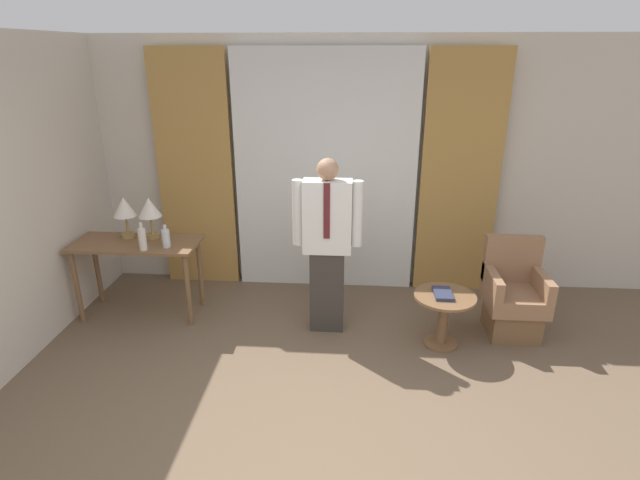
{
  "coord_description": "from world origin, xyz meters",
  "views": [
    {
      "loc": [
        0.32,
        -2.39,
        2.54
      ],
      "look_at": [
        0.02,
        1.7,
        0.97
      ],
      "focal_mm": 28.0,
      "sensor_mm": 36.0,
      "label": 1
    }
  ],
  "objects_px": {
    "side_table": "(444,311)",
    "book": "(443,293)",
    "table_lamp_left": "(124,209)",
    "bottle_by_lamp": "(166,238)",
    "person": "(327,241)",
    "desk": "(137,254)",
    "table_lamp_right": "(150,209)",
    "bottle_near_edge": "(142,239)",
    "armchair": "(513,299)"
  },
  "relations": [
    {
      "from": "bottle_by_lamp",
      "to": "armchair",
      "type": "bearing_deg",
      "value": -0.18
    },
    {
      "from": "table_lamp_left",
      "to": "table_lamp_right",
      "type": "xyz_separation_m",
      "value": [
        0.25,
        0.0,
        0.0
      ]
    },
    {
      "from": "bottle_near_edge",
      "to": "bottle_by_lamp",
      "type": "bearing_deg",
      "value": 24.65
    },
    {
      "from": "desk",
      "to": "book",
      "type": "xyz_separation_m",
      "value": [
        2.94,
        -0.39,
        -0.14
      ]
    },
    {
      "from": "desk",
      "to": "armchair",
      "type": "xyz_separation_m",
      "value": [
        3.65,
        -0.11,
        -0.31
      ]
    },
    {
      "from": "desk",
      "to": "table_lamp_right",
      "type": "bearing_deg",
      "value": 46.55
    },
    {
      "from": "desk",
      "to": "bottle_near_edge",
      "type": "bearing_deg",
      "value": -49.06
    },
    {
      "from": "bottle_by_lamp",
      "to": "person",
      "type": "distance_m",
      "value": 1.54
    },
    {
      "from": "desk",
      "to": "table_lamp_left",
      "type": "xyz_separation_m",
      "value": [
        -0.13,
        0.13,
        0.42
      ]
    },
    {
      "from": "person",
      "to": "bottle_near_edge",
      "type": "bearing_deg",
      "value": -179.39
    },
    {
      "from": "desk",
      "to": "side_table",
      "type": "distance_m",
      "value": 3.0
    },
    {
      "from": "table_lamp_right",
      "to": "side_table",
      "type": "relative_size",
      "value": 0.76
    },
    {
      "from": "table_lamp_right",
      "to": "side_table",
      "type": "bearing_deg",
      "value": -10.48
    },
    {
      "from": "desk",
      "to": "side_table",
      "type": "relative_size",
      "value": 2.24
    },
    {
      "from": "bottle_by_lamp",
      "to": "armchair",
      "type": "xyz_separation_m",
      "value": [
        3.29,
        -0.01,
        -0.52
      ]
    },
    {
      "from": "book",
      "to": "person",
      "type": "bearing_deg",
      "value": 168.34
    },
    {
      "from": "bottle_near_edge",
      "to": "person",
      "type": "distance_m",
      "value": 1.73
    },
    {
      "from": "desk",
      "to": "bottle_by_lamp",
      "type": "height_order",
      "value": "bottle_by_lamp"
    },
    {
      "from": "side_table",
      "to": "armchair",
      "type": "bearing_deg",
      "value": 21.95
    },
    {
      "from": "table_lamp_right",
      "to": "bottle_by_lamp",
      "type": "distance_m",
      "value": 0.39
    },
    {
      "from": "desk",
      "to": "table_lamp_left",
      "type": "bearing_deg",
      "value": 133.45
    },
    {
      "from": "desk",
      "to": "person",
      "type": "bearing_deg",
      "value": -5.16
    },
    {
      "from": "side_table",
      "to": "book",
      "type": "distance_m",
      "value": 0.18
    },
    {
      "from": "person",
      "to": "desk",
      "type": "bearing_deg",
      "value": 174.84
    },
    {
      "from": "table_lamp_right",
      "to": "book",
      "type": "distance_m",
      "value": 2.91
    },
    {
      "from": "armchair",
      "to": "book",
      "type": "height_order",
      "value": "armchair"
    },
    {
      "from": "table_lamp_left",
      "to": "side_table",
      "type": "distance_m",
      "value": 3.21
    },
    {
      "from": "side_table",
      "to": "book",
      "type": "bearing_deg",
      "value": 170.61
    },
    {
      "from": "bottle_by_lamp",
      "to": "desk",
      "type": "bearing_deg",
      "value": 163.99
    },
    {
      "from": "side_table",
      "to": "desk",
      "type": "bearing_deg",
      "value": 172.5
    },
    {
      "from": "person",
      "to": "side_table",
      "type": "relative_size",
      "value": 3.04
    },
    {
      "from": "armchair",
      "to": "person",
      "type": "bearing_deg",
      "value": -178.07
    },
    {
      "from": "bottle_near_edge",
      "to": "armchair",
      "type": "distance_m",
      "value": 3.53
    },
    {
      "from": "bottle_near_edge",
      "to": "bottle_by_lamp",
      "type": "distance_m",
      "value": 0.21
    },
    {
      "from": "armchair",
      "to": "book",
      "type": "bearing_deg",
      "value": -158.89
    },
    {
      "from": "table_lamp_left",
      "to": "book",
      "type": "distance_m",
      "value": 3.16
    },
    {
      "from": "person",
      "to": "side_table",
      "type": "distance_m",
      "value": 1.22
    },
    {
      "from": "table_lamp_left",
      "to": "book",
      "type": "bearing_deg",
      "value": -9.63
    },
    {
      "from": "desk",
      "to": "book",
      "type": "relative_size",
      "value": 4.81
    },
    {
      "from": "side_table",
      "to": "bottle_by_lamp",
      "type": "bearing_deg",
      "value": 173.69
    },
    {
      "from": "bottle_by_lamp",
      "to": "book",
      "type": "height_order",
      "value": "bottle_by_lamp"
    },
    {
      "from": "table_lamp_right",
      "to": "bottle_by_lamp",
      "type": "xyz_separation_m",
      "value": [
        0.23,
        -0.24,
        -0.2
      ]
    },
    {
      "from": "table_lamp_left",
      "to": "armchair",
      "type": "height_order",
      "value": "table_lamp_left"
    },
    {
      "from": "person",
      "to": "table_lamp_left",
      "type": "bearing_deg",
      "value": 171.42
    },
    {
      "from": "book",
      "to": "desk",
      "type": "bearing_deg",
      "value": 172.51
    },
    {
      "from": "table_lamp_left",
      "to": "armchair",
      "type": "xyz_separation_m",
      "value": [
        3.77,
        -0.25,
        -0.73
      ]
    },
    {
      "from": "bottle_by_lamp",
      "to": "book",
      "type": "xyz_separation_m",
      "value": [
        2.58,
        -0.28,
        -0.35
      ]
    },
    {
      "from": "bottle_by_lamp",
      "to": "book",
      "type": "distance_m",
      "value": 2.62
    },
    {
      "from": "desk",
      "to": "person",
      "type": "relative_size",
      "value": 0.74
    },
    {
      "from": "table_lamp_right",
      "to": "person",
      "type": "xyz_separation_m",
      "value": [
        1.77,
        -0.31,
        -0.17
      ]
    }
  ]
}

